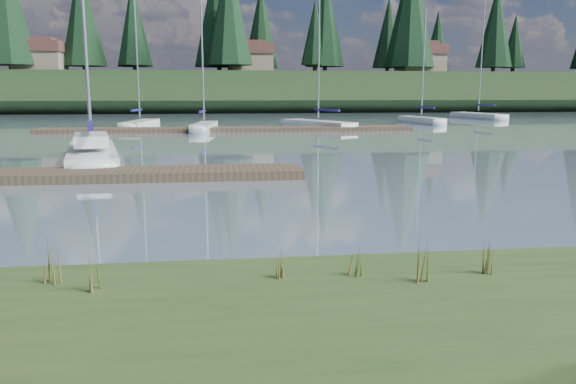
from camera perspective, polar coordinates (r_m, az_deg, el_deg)
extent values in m
plane|color=#859DAD|center=(39.85, -8.92, 6.06)|extent=(200.00, 200.00, 0.00)
cube|color=#1E3319|center=(82.73, -8.09, 9.96)|extent=(200.00, 20.00, 5.00)
cube|color=white|center=(24.05, -19.26, 3.41)|extent=(3.42, 8.11, 0.70)
ellipsoid|color=white|center=(27.98, -19.30, 4.30)|extent=(2.14, 2.47, 0.70)
cube|color=navy|center=(22.77, -19.45, 6.40)|extent=(0.95, 3.56, 0.20)
cube|color=white|center=(23.53, -19.36, 5.05)|extent=(1.83, 3.08, 0.45)
cube|color=#4C3D2C|center=(19.63, -22.51, 1.56)|extent=(16.00, 2.00, 0.30)
cube|color=#4C3D2C|center=(39.82, -6.03, 6.34)|extent=(26.00, 2.20, 0.30)
cube|color=white|center=(44.78, -14.79, 6.58)|extent=(2.39, 6.41, 0.70)
ellipsoid|color=white|center=(47.79, -13.71, 6.84)|extent=(1.62, 1.90, 0.70)
cylinder|color=silver|center=(44.79, -15.12, 13.58)|extent=(0.12, 0.12, 9.79)
cube|color=navy|center=(43.91, -15.18, 8.04)|extent=(0.59, 2.49, 0.20)
cube|color=white|center=(40.68, -8.50, 6.47)|extent=(1.94, 5.63, 0.70)
ellipsoid|color=white|center=(43.41, -7.96, 6.71)|extent=(1.38, 1.64, 0.70)
cylinder|color=silver|center=(40.66, -8.69, 13.39)|extent=(0.12, 0.12, 8.67)
cube|color=navy|center=(39.88, -8.71, 8.08)|extent=(0.48, 2.20, 0.20)
cube|color=white|center=(43.28, 3.09, 6.79)|extent=(4.91, 7.15, 0.70)
ellipsoid|color=white|center=(46.15, 0.26, 7.02)|extent=(2.33, 2.49, 0.70)
cylinder|color=silver|center=(43.34, 3.17, 14.93)|extent=(0.12, 0.12, 11.14)
cube|color=navy|center=(42.45, 3.95, 8.30)|extent=(1.55, 2.63, 0.20)
cube|color=white|center=(50.50, 13.37, 7.03)|extent=(2.49, 5.86, 0.70)
ellipsoid|color=white|center=(52.92, 11.69, 7.23)|extent=(1.55, 1.79, 0.70)
cylinder|color=silver|center=(50.48, 13.61, 12.69)|extent=(0.12, 0.12, 8.81)
cube|color=navy|center=(49.80, 13.91, 8.32)|extent=(0.68, 2.26, 0.20)
cube|color=white|center=(60.77, 18.75, 7.27)|extent=(3.05, 7.39, 0.70)
ellipsoid|color=white|center=(63.67, 16.78, 7.50)|extent=(1.93, 2.24, 0.70)
cylinder|color=silver|center=(60.80, 19.08, 12.88)|extent=(0.12, 0.12, 10.76)
cube|color=navy|center=(59.95, 19.39, 8.33)|extent=(0.77, 2.85, 0.20)
cone|color=#475B23|center=(7.61, -19.79, -7.17)|extent=(0.03, 0.03, 0.63)
cone|color=brown|center=(7.54, -19.05, -7.79)|extent=(0.03, 0.03, 0.51)
cone|color=#475B23|center=(7.61, -19.31, -6.87)|extent=(0.03, 0.03, 0.70)
cone|color=brown|center=(7.58, -18.75, -7.93)|extent=(0.03, 0.03, 0.44)
cone|color=#475B23|center=(7.54, -19.76, -7.58)|extent=(0.03, 0.03, 0.57)
cone|color=#475B23|center=(7.70, -1.73, -7.09)|extent=(0.03, 0.03, 0.44)
cone|color=brown|center=(7.65, -0.85, -7.53)|extent=(0.03, 0.03, 0.35)
cone|color=#475B23|center=(7.72, -1.31, -6.85)|extent=(0.03, 0.03, 0.49)
cone|color=brown|center=(7.70, -0.66, -7.59)|extent=(0.03, 0.03, 0.31)
cone|color=#475B23|center=(7.63, -1.52, -7.42)|extent=(0.03, 0.03, 0.40)
cone|color=#475B23|center=(7.76, 13.11, -6.84)|extent=(0.03, 0.03, 0.54)
cone|color=brown|center=(7.76, 14.04, -7.31)|extent=(0.03, 0.03, 0.43)
cone|color=#475B23|center=(7.80, 13.46, -6.56)|extent=(0.03, 0.03, 0.59)
cone|color=brown|center=(7.81, 14.14, -7.40)|extent=(0.03, 0.03, 0.38)
cone|color=#475B23|center=(7.71, 13.45, -7.19)|extent=(0.03, 0.03, 0.48)
cone|color=#475B23|center=(8.11, -23.21, -6.47)|extent=(0.03, 0.03, 0.59)
cone|color=brown|center=(8.03, -22.56, -7.03)|extent=(0.03, 0.03, 0.48)
cone|color=#475B23|center=(8.11, -22.76, -6.22)|extent=(0.03, 0.03, 0.65)
cone|color=brown|center=(8.07, -22.26, -7.15)|extent=(0.03, 0.03, 0.42)
cone|color=#475B23|center=(8.03, -23.21, -6.84)|extent=(0.03, 0.03, 0.54)
cone|color=#475B23|center=(7.79, 6.27, -7.14)|extent=(0.03, 0.03, 0.39)
cone|color=brown|center=(7.76, 7.19, -7.52)|extent=(0.03, 0.03, 0.31)
cone|color=#475B23|center=(7.82, 6.66, -6.91)|extent=(0.03, 0.03, 0.43)
cone|color=brown|center=(7.81, 7.32, -7.56)|extent=(0.03, 0.03, 0.27)
cone|color=#475B23|center=(7.72, 6.55, -7.44)|extent=(0.03, 0.03, 0.35)
cone|color=#475B23|center=(8.29, 18.89, -5.92)|extent=(0.03, 0.03, 0.57)
cone|color=brown|center=(8.29, 19.77, -6.37)|extent=(0.03, 0.03, 0.46)
cone|color=#475B23|center=(8.33, 19.18, -5.65)|extent=(0.03, 0.03, 0.63)
cone|color=brown|center=(8.35, 19.81, -6.47)|extent=(0.03, 0.03, 0.40)
cone|color=#475B23|center=(8.23, 19.25, -6.25)|extent=(0.03, 0.03, 0.51)
cube|color=#33281C|center=(8.68, -15.07, -8.88)|extent=(60.00, 0.50, 0.14)
cylinder|color=#382619|center=(82.09, -26.30, 11.39)|extent=(0.60, 0.60, 1.80)
cone|color=black|center=(82.72, -26.74, 16.67)|extent=(6.60, 6.60, 15.00)
cylinder|color=#382619|center=(82.55, -15.28, 12.06)|extent=(0.60, 0.60, 1.80)
cone|color=black|center=(82.97, -15.48, 16.10)|extent=(4.84, 4.84, 11.00)
cylinder|color=#382619|center=(75.81, -5.92, 12.55)|extent=(0.60, 0.60, 1.80)
cone|color=black|center=(76.43, -6.02, 17.95)|extent=(6.16, 6.16, 14.00)
cylinder|color=#382619|center=(80.96, 2.74, 12.45)|extent=(0.60, 0.60, 1.80)
cone|color=black|center=(81.30, 2.77, 15.94)|extent=(3.96, 3.96, 9.00)
cylinder|color=#382619|center=(82.26, 12.16, 12.20)|extent=(0.60, 0.60, 1.80)
cone|color=black|center=(82.95, 12.38, 17.80)|extent=(7.04, 7.04, 16.00)
cylinder|color=#382619|center=(90.48, 20.10, 11.62)|extent=(0.60, 0.60, 1.80)
cone|color=black|center=(90.91, 20.35, 15.59)|extent=(5.28, 5.28, 12.00)
cube|color=gray|center=(83.12, -23.88, 11.89)|extent=(6.00, 5.00, 2.80)
cube|color=brown|center=(83.23, -23.99, 13.33)|extent=(6.30, 5.30, 1.40)
cube|color=brown|center=(83.29, -24.03, 13.88)|extent=(4.20, 3.60, 0.70)
cube|color=gray|center=(80.94, -3.83, 12.79)|extent=(6.00, 5.00, 2.80)
cube|color=brown|center=(81.06, -3.85, 14.27)|extent=(6.30, 5.30, 1.40)
cube|color=brown|center=(81.12, -3.85, 14.84)|extent=(4.20, 3.60, 0.70)
cube|color=gray|center=(83.89, 13.26, 12.46)|extent=(6.00, 5.00, 2.80)
cube|color=brown|center=(84.00, 13.32, 13.89)|extent=(6.30, 5.30, 1.40)
cube|color=brown|center=(84.06, 13.35, 14.43)|extent=(4.20, 3.60, 0.70)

